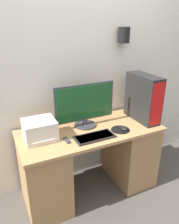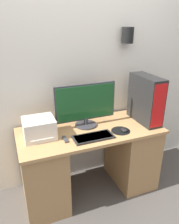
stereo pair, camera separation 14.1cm
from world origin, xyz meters
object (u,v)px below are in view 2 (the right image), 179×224
remote_control (65,139)px  mouse (124,130)px  monitor (86,104)px  computer_tower (146,99)px  printer (39,128)px  keyboard (93,137)px

remote_control → mouse: bearing=-4.8°
monitor → remote_control: bearing=-142.6°
mouse → remote_control: mouse is taller
mouse → computer_tower: bearing=23.3°
printer → remote_control: printer is taller
computer_tower → remote_control: 0.93m
monitor → printer: size_ratio=2.22×
monitor → remote_control: monitor is taller
monitor → printer: (-0.48, -0.07, -0.14)m
monitor → computer_tower: size_ratio=1.28×
computer_tower → remote_control: computer_tower is taller
mouse → printer: size_ratio=0.29×
mouse → computer_tower: size_ratio=0.16×
keyboard → computer_tower: size_ratio=0.76×
keyboard → mouse: (0.33, 0.01, 0.01)m
mouse → printer: bearing=166.4°
remote_control → keyboard: bearing=-12.8°
mouse → remote_control: size_ratio=0.71×
monitor → computer_tower: computer_tower is taller
monitor → remote_control: 0.42m
keyboard → printer: size_ratio=1.33×
monitor → mouse: bearing=-41.1°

